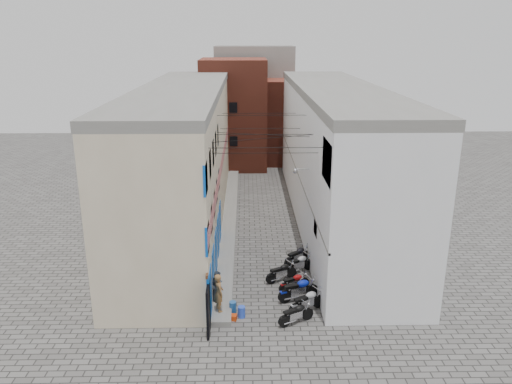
{
  "coord_description": "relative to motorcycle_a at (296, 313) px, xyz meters",
  "views": [
    {
      "loc": [
        -0.9,
        -18.85,
        12.14
      ],
      "look_at": [
        -0.31,
        9.93,
        3.0
      ],
      "focal_mm": 35.0,
      "sensor_mm": 36.0,
      "label": 1
    }
  ],
  "objects": [
    {
      "name": "building_left",
      "position": [
        -6.22,
        12.69,
        3.99
      ],
      "size": [
        5.1,
        27.0,
        9.0
      ],
      "color": "beige",
      "rests_on": "ground"
    },
    {
      "name": "person_a",
      "position": [
        -3.4,
        0.74,
        0.64
      ],
      "size": [
        0.62,
        0.76,
        1.79
      ],
      "primitive_type": "imported",
      "rotation": [
        0.0,
        0.0,
        1.91
      ],
      "color": "#9D6A39",
      "rests_on": "plinth"
    },
    {
      "name": "red_crate",
      "position": [
        -2.79,
        0.34,
        -0.39
      ],
      "size": [
        0.43,
        0.35,
        0.24
      ],
      "primitive_type": "cube",
      "rotation": [
        0.0,
        0.0,
        -0.17
      ],
      "color": "red",
      "rests_on": "ground"
    },
    {
      "name": "overhead_wires",
      "position": [
        -1.24,
        7.38,
        6.61
      ],
      "size": [
        5.8,
        13.02,
        1.32
      ],
      "color": "black",
      "rests_on": "ground"
    },
    {
      "name": "motorcycle_c",
      "position": [
        0.32,
        2.01,
        0.1
      ],
      "size": [
        2.21,
        1.36,
        1.22
      ],
      "primitive_type": null,
      "rotation": [
        0.0,
        0.0,
        -1.22
      ],
      "color": "#0A1CA3",
      "rests_on": "ground"
    },
    {
      "name": "motorcycle_f",
      "position": [
        0.62,
        4.89,
        0.04
      ],
      "size": [
        1.94,
        1.45,
        1.09
      ],
      "primitive_type": null,
      "rotation": [
        0.0,
        0.0,
        -1.06
      ],
      "color": "#A2A3A6",
      "rests_on": "ground"
    },
    {
      "name": "motorcycle_g",
      "position": [
        0.66,
        5.85,
        0.05
      ],
      "size": [
        1.89,
        1.71,
        1.13
      ],
      "primitive_type": null,
      "rotation": [
        0.0,
        0.0,
        -0.88
      ],
      "color": "black",
      "rests_on": "ground"
    },
    {
      "name": "water_jug_far",
      "position": [
        -2.79,
        1.0,
        -0.26
      ],
      "size": [
        0.37,
        0.37,
        0.51
      ],
      "primitive_type": "cylinder",
      "rotation": [
        0.0,
        0.0,
        -0.17
      ],
      "color": "#2059A3",
      "rests_on": "ground"
    },
    {
      "name": "motorcycle_b",
      "position": [
        0.6,
        0.97,
        0.06
      ],
      "size": [
        2.02,
        1.55,
        1.14
      ],
      "primitive_type": null,
      "rotation": [
        0.0,
        0.0,
        -1.03
      ],
      "color": "#ACADB1",
      "rests_on": "ground"
    },
    {
      "name": "building_far_brick_left",
      "position": [
        -3.24,
        27.74,
        4.49
      ],
      "size": [
        6.0,
        6.0,
        10.0
      ],
      "primitive_type": "cube",
      "color": "brown",
      "rests_on": "ground"
    },
    {
      "name": "far_shopfront",
      "position": [
        -1.24,
        24.94,
        0.69
      ],
      "size": [
        2.0,
        0.3,
        2.4
      ],
      "primitive_type": "cube",
      "color": "black",
      "rests_on": "ground"
    },
    {
      "name": "building_far_concrete",
      "position": [
        -1.24,
        33.74,
        4.99
      ],
      "size": [
        8.0,
        5.0,
        11.0
      ],
      "primitive_type": "cube",
      "color": "slate",
      "rests_on": "ground"
    },
    {
      "name": "water_jug_near",
      "position": [
        -2.39,
        0.55,
        -0.25
      ],
      "size": [
        0.39,
        0.39,
        0.52
      ],
      "primitive_type": "cylinder",
      "rotation": [
        0.0,
        0.0,
        -0.18
      ],
      "color": "blue",
      "rests_on": "ground"
    },
    {
      "name": "plinth",
      "position": [
        -3.29,
        12.74,
        -0.38
      ],
      "size": [
        0.9,
        26.0,
        0.25
      ],
      "primitive_type": "cube",
      "color": "slate",
      "rests_on": "ground"
    },
    {
      "name": "motorcycle_d",
      "position": [
        0.2,
        2.95,
        -0.02
      ],
      "size": [
        1.76,
        1.2,
        0.98
      ],
      "primitive_type": null,
      "rotation": [
        0.0,
        0.0,
        -1.13
      ],
      "color": "#9A0B0C",
      "rests_on": "ground"
    },
    {
      "name": "building_right",
      "position": [
        3.75,
        12.73,
        4.0
      ],
      "size": [
        5.94,
        26.0,
        9.0
      ],
      "color": "white",
      "rests_on": "ground"
    },
    {
      "name": "building_far_brick_right",
      "position": [
        1.76,
        29.74,
        3.49
      ],
      "size": [
        5.0,
        6.0,
        8.0
      ],
      "primitive_type": "cube",
      "color": "brown",
      "rests_on": "ground"
    },
    {
      "name": "ground",
      "position": [
        -1.24,
        -0.26,
        -0.51
      ],
      "size": [
        90.0,
        90.0,
        0.0
      ],
      "primitive_type": "plane",
      "color": "#565451",
      "rests_on": "ground"
    },
    {
      "name": "motorcycle_e",
      "position": [
        -0.37,
        3.98,
        0.02
      ],
      "size": [
        1.88,
        1.42,
        1.06
      ],
      "primitive_type": null,
      "rotation": [
        0.0,
        0.0,
        -1.05
      ],
      "color": "black",
      "rests_on": "ground"
    },
    {
      "name": "motorcycle_a",
      "position": [
        0.0,
        0.0,
        0.0
      ],
      "size": [
        1.82,
        1.3,
        1.02
      ],
      "primitive_type": null,
      "rotation": [
        0.0,
        0.0,
        -1.1
      ],
      "color": "black",
      "rests_on": "ground"
    },
    {
      "name": "person_b",
      "position": [
        -3.48,
        1.71,
        0.46
      ],
      "size": [
        0.78,
        0.86,
        1.44
      ],
      "primitive_type": "imported",
      "rotation": [
        0.0,
        0.0,
        1.17
      ],
      "color": "#333D4C",
      "rests_on": "plinth"
    }
  ]
}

